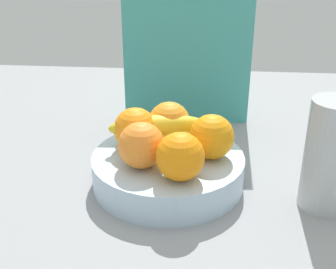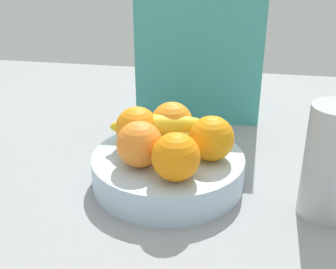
{
  "view_description": "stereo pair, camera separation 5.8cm",
  "coord_description": "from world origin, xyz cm",
  "px_view_note": "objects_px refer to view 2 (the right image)",
  "views": [
    {
      "loc": [
        5.01,
        -66.18,
        40.77
      ],
      "look_at": [
        -0.86,
        0.63,
        9.44
      ],
      "focal_mm": 47.19,
      "sensor_mm": 36.0,
      "label": 1
    },
    {
      "loc": [
        10.77,
        -65.42,
        40.77
      ],
      "look_at": [
        -0.86,
        0.63,
        9.44
      ],
      "focal_mm": 47.19,
      "sensor_mm": 36.0,
      "label": 2
    }
  ],
  "objects_px": {
    "orange_front_left": "(176,157)",
    "orange_back_left": "(137,128)",
    "cutting_board": "(199,45)",
    "thermos_tumbler": "(330,162)",
    "orange_back_right": "(140,144)",
    "banana_bunch": "(162,132)",
    "fruit_bowl": "(168,169)",
    "orange_front_right": "(212,138)",
    "orange_center": "(172,123)"
  },
  "relations": [
    {
      "from": "fruit_bowl",
      "to": "orange_center",
      "type": "distance_m",
      "value": 0.08
    },
    {
      "from": "fruit_bowl",
      "to": "thermos_tumbler",
      "type": "relative_size",
      "value": 1.45
    },
    {
      "from": "orange_back_left",
      "to": "orange_front_right",
      "type": "bearing_deg",
      "value": -8.25
    },
    {
      "from": "orange_front_left",
      "to": "orange_back_left",
      "type": "height_order",
      "value": "same"
    },
    {
      "from": "orange_front_left",
      "to": "orange_front_right",
      "type": "relative_size",
      "value": 1.0
    },
    {
      "from": "orange_center",
      "to": "banana_bunch",
      "type": "height_order",
      "value": "orange_center"
    },
    {
      "from": "orange_center",
      "to": "thermos_tumbler",
      "type": "distance_m",
      "value": 0.28
    },
    {
      "from": "orange_back_right",
      "to": "banana_bunch",
      "type": "height_order",
      "value": "orange_back_right"
    },
    {
      "from": "orange_front_right",
      "to": "orange_back_left",
      "type": "bearing_deg",
      "value": 171.75
    },
    {
      "from": "fruit_bowl",
      "to": "orange_center",
      "type": "xyz_separation_m",
      "value": [
        -0.0,
        0.05,
        0.07
      ]
    },
    {
      "from": "orange_back_right",
      "to": "thermos_tumbler",
      "type": "relative_size",
      "value": 0.42
    },
    {
      "from": "orange_front_right",
      "to": "orange_front_left",
      "type": "bearing_deg",
      "value": -122.55
    },
    {
      "from": "orange_back_left",
      "to": "orange_back_right",
      "type": "distance_m",
      "value": 0.06
    },
    {
      "from": "orange_back_right",
      "to": "banana_bunch",
      "type": "relative_size",
      "value": 0.41
    },
    {
      "from": "fruit_bowl",
      "to": "orange_back_right",
      "type": "relative_size",
      "value": 3.46
    },
    {
      "from": "orange_front_left",
      "to": "thermos_tumbler",
      "type": "height_order",
      "value": "thermos_tumbler"
    },
    {
      "from": "orange_back_left",
      "to": "banana_bunch",
      "type": "distance_m",
      "value": 0.04
    },
    {
      "from": "orange_center",
      "to": "orange_back_right",
      "type": "xyz_separation_m",
      "value": [
        -0.04,
        -0.09,
        0.0
      ]
    },
    {
      "from": "fruit_bowl",
      "to": "cutting_board",
      "type": "height_order",
      "value": "cutting_board"
    },
    {
      "from": "orange_front_left",
      "to": "orange_back_right",
      "type": "relative_size",
      "value": 1.0
    },
    {
      "from": "thermos_tumbler",
      "to": "banana_bunch",
      "type": "bearing_deg",
      "value": 164.43
    },
    {
      "from": "orange_front_left",
      "to": "banana_bunch",
      "type": "xyz_separation_m",
      "value": [
        -0.04,
        0.1,
        -0.01
      ]
    },
    {
      "from": "cutting_board",
      "to": "thermos_tumbler",
      "type": "height_order",
      "value": "cutting_board"
    },
    {
      "from": "orange_back_left",
      "to": "cutting_board",
      "type": "xyz_separation_m",
      "value": [
        0.08,
        0.26,
        0.09
      ]
    },
    {
      "from": "orange_front_left",
      "to": "orange_back_left",
      "type": "xyz_separation_m",
      "value": [
        -0.08,
        0.09,
        0.0
      ]
    },
    {
      "from": "orange_back_left",
      "to": "orange_center",
      "type": "bearing_deg",
      "value": 30.74
    },
    {
      "from": "fruit_bowl",
      "to": "banana_bunch",
      "type": "distance_m",
      "value": 0.07
    },
    {
      "from": "orange_center",
      "to": "orange_front_right",
      "type": "bearing_deg",
      "value": -34.76
    },
    {
      "from": "fruit_bowl",
      "to": "orange_back_left",
      "type": "relative_size",
      "value": 3.46
    },
    {
      "from": "orange_front_right",
      "to": "thermos_tumbler",
      "type": "xyz_separation_m",
      "value": [
        0.18,
        -0.05,
        -0.0
      ]
    },
    {
      "from": "orange_front_right",
      "to": "orange_back_right",
      "type": "height_order",
      "value": "same"
    },
    {
      "from": "fruit_bowl",
      "to": "cutting_board",
      "type": "bearing_deg",
      "value": 86.42
    },
    {
      "from": "orange_back_left",
      "to": "thermos_tumbler",
      "type": "xyz_separation_m",
      "value": [
        0.31,
        -0.07,
        -0.0
      ]
    },
    {
      "from": "cutting_board",
      "to": "orange_back_left",
      "type": "bearing_deg",
      "value": -109.11
    },
    {
      "from": "orange_front_left",
      "to": "orange_back_right",
      "type": "distance_m",
      "value": 0.07
    },
    {
      "from": "orange_front_left",
      "to": "orange_back_right",
      "type": "bearing_deg",
      "value": 152.68
    },
    {
      "from": "orange_front_right",
      "to": "orange_center",
      "type": "distance_m",
      "value": 0.09
    },
    {
      "from": "orange_front_left",
      "to": "thermos_tumbler",
      "type": "distance_m",
      "value": 0.23
    },
    {
      "from": "orange_front_left",
      "to": "orange_front_right",
      "type": "bearing_deg",
      "value": 57.45
    },
    {
      "from": "orange_back_right",
      "to": "orange_front_right",
      "type": "bearing_deg",
      "value": 20.38
    },
    {
      "from": "fruit_bowl",
      "to": "thermos_tumbler",
      "type": "bearing_deg",
      "value": -10.32
    },
    {
      "from": "fruit_bowl",
      "to": "orange_back_right",
      "type": "xyz_separation_m",
      "value": [
        -0.04,
        -0.04,
        0.07
      ]
    },
    {
      "from": "banana_bunch",
      "to": "cutting_board",
      "type": "distance_m",
      "value": 0.27
    },
    {
      "from": "orange_back_right",
      "to": "orange_back_left",
      "type": "bearing_deg",
      "value": 107.49
    },
    {
      "from": "fruit_bowl",
      "to": "orange_back_left",
      "type": "height_order",
      "value": "orange_back_left"
    },
    {
      "from": "fruit_bowl",
      "to": "banana_bunch",
      "type": "bearing_deg",
      "value": 118.49
    },
    {
      "from": "orange_center",
      "to": "orange_back_left",
      "type": "relative_size",
      "value": 1.0
    },
    {
      "from": "orange_center",
      "to": "orange_back_left",
      "type": "height_order",
      "value": "same"
    },
    {
      "from": "fruit_bowl",
      "to": "orange_back_right",
      "type": "distance_m",
      "value": 0.09
    },
    {
      "from": "orange_front_left",
      "to": "orange_center",
      "type": "distance_m",
      "value": 0.13
    }
  ]
}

